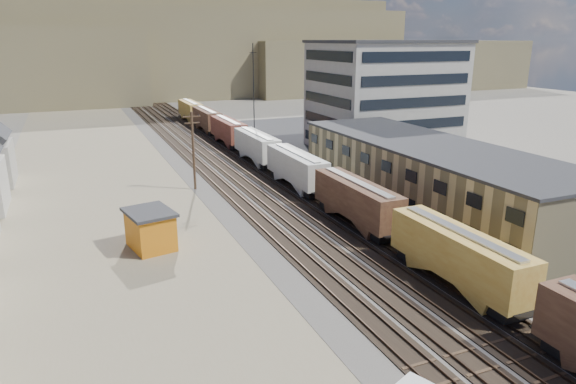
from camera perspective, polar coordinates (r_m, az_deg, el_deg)
name	(u,v)px	position (r m, az deg, el deg)	size (l,w,h in m)	color
ground	(484,347)	(35.89, 20.98, -15.80)	(300.00, 300.00, 0.00)	#6B6356
ballast_bed	(239,169)	(76.72, -5.43, 2.56)	(18.00, 200.00, 0.06)	#4C4742
dirt_yard	(102,205)	(63.80, -19.92, -1.32)	(24.00, 180.00, 0.03)	#85785B
asphalt_lot	(423,178)	(73.83, 14.81, 1.50)	(26.00, 120.00, 0.04)	#232326
rail_tracks	(236,169)	(76.54, -5.83, 2.58)	(11.40, 200.00, 0.24)	black
freight_train	(275,155)	(72.96, -1.49, 4.12)	(3.00, 119.74, 4.46)	black
warehouse	(430,175)	(61.12, 15.51, 1.87)	(12.40, 40.40, 7.25)	tan
office_tower	(383,95)	(91.60, 10.56, 10.51)	(22.60, 18.60, 18.45)	#9E998E
utility_pole_north	(193,149)	(65.86, -10.48, 4.71)	(2.20, 0.32, 10.00)	#382619
radio_mast	(254,99)	(86.35, -3.82, 10.30)	(1.20, 0.16, 18.00)	black
hills_north	(133,53)	(190.31, -16.85, 14.60)	(265.00, 80.00, 32.00)	brown
maintenance_shed	(150,229)	(48.83, -15.04, -4.00)	(4.74, 5.62, 3.64)	orange
parked_car_blue	(375,148)	(89.17, 9.64, 4.80)	(2.22, 4.82, 1.34)	navy
parked_car_far	(409,148)	(89.83, 13.30, 4.78)	(1.95, 4.84, 1.65)	silver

